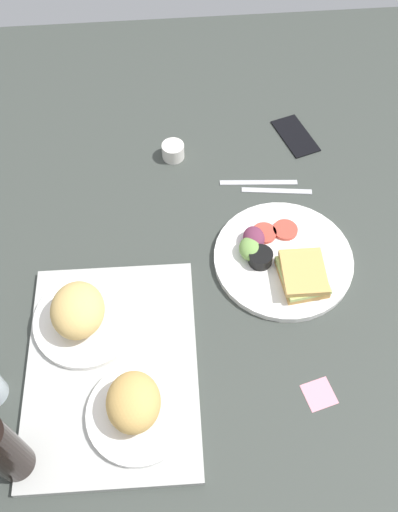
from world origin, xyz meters
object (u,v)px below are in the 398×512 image
Objects in this scene: espresso_cup at (173,151)px; cell_phone at (295,135)px; bread_plate_near at (136,406)px; knife at (259,182)px; sticky_note at (319,394)px; fork at (277,191)px; bread_plate_far at (81,314)px; plate_with_salad at (282,259)px; serving_tray at (113,367)px; soda_bottle at (3,451)px.

espresso_cup reaches higher than cell_phone.
knife is (54.68, -30.82, -4.87)cm from bread_plate_near.
fork is at bearing -0.31° from sticky_note.
cell_phone is at bearing -31.52° from bread_plate_near.
bread_plate_far is 48.75cm from sticky_note.
cell_phone is at bearing -106.42° from fork.
fork is (20.65, -2.40, -1.37)cm from plate_with_salad.
serving_tray is 2.23× the size of soda_bottle.
cell_phone is (4.43, -32.23, -1.60)cm from espresso_cup.
knife is (35.27, -41.10, -5.09)cm from bread_plate_far.
bread_plate_far is 1.13× the size of knife.
espresso_cup is at bearing 20.48° from sticky_note.
soda_bottle is (-7.13, 21.17, 4.96)cm from bread_plate_near.
bread_plate_near is at bearing 63.37° from fork.
espresso_cup is at bearing -15.30° from serving_tray.
espresso_cup is at bearing 32.57° from plate_with_salad.
cell_phone is 69.21cm from sticky_note.
bread_plate_far is 3.82× the size of espresso_cup.
espresso_cup is at bearing -21.94° from fork.
plate_with_salad is at bearing 90.69° from fork.
espresso_cup is (34.26, 21.88, 0.38)cm from plate_with_salad.
bread_plate_far is 73.27cm from cell_phone.
bread_plate_far is at bearing 115.82° from cell_phone.
cell_phone reaches higher than fork.
soda_bottle is 3.60× the size of sticky_note.
espresso_cup is (45.88, -20.82, -3.34)cm from bread_plate_far.
plate_with_salad is (31.04, -32.41, -3.50)cm from bread_plate_near.
serving_tray is at bearing 124.04° from cell_phone.
bread_plate_far is at bearing 105.23° from plate_with_salad.
bread_plate_near is at bearing 91.65° from sticky_note.
bread_plate_far is 55.69cm from fork.
serving_tray is at bearing 77.57° from sticky_note.
bread_plate_near is at bearing -71.38° from soda_bottle.
fork is at bearing -43.59° from soda_bottle.
fork is at bearing -119.27° from espresso_cup.
espresso_cup is 32.57cm from cell_phone.
plate_with_salad is at bearing -54.54° from soda_bottle.
cell_phone is at bearing -6.82° from sticky_note.
espresso_cup reaches higher than serving_tray.
soda_bottle is at bearing 156.36° from espresso_cup.
soda_bottle is (-26.54, 10.88, 4.75)cm from bread_plate_far.
knife is (-10.61, -20.29, -1.75)cm from espresso_cup.
bread_plate_far is at bearing 155.60° from espresso_cup.
bread_plate_far is at bearing 67.66° from sticky_note.
knife is 3.39× the size of sticky_note.
fork is (51.68, -34.82, -4.87)cm from bread_plate_near.
bread_plate_near is 62.51cm from fork.
cell_phone reaches higher than sticky_note.
bread_plate_far is 29.08cm from soda_bottle.
bread_plate_far reaches higher than plate_with_salad.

